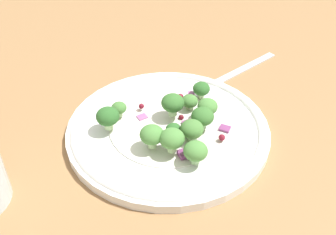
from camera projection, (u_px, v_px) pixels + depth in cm
name	position (u px, v px, depth cm)	size (l,w,h in cm)	color
ground_plane	(173.00, 150.00, 52.35)	(180.00, 180.00, 2.00)	olive
plate	(168.00, 129.00, 52.83)	(26.06, 26.06, 1.70)	white
dressing_pool	(168.00, 126.00, 52.55)	(15.12, 15.12, 0.20)	white
broccoli_floret_0	(152.00, 135.00, 47.77)	(2.89, 2.89, 2.93)	#ADD18E
broccoli_floret_1	(201.00, 89.00, 56.31)	(2.39, 2.39, 2.42)	#ADD18E
broccoli_floret_2	(192.00, 129.00, 49.44)	(2.87, 2.87, 2.90)	#8EB77A
broccoli_floret_3	(190.00, 102.00, 54.47)	(2.24, 2.24, 2.27)	#ADD18E
broccoli_floret_4	(169.00, 131.00, 50.11)	(1.99, 1.99, 2.01)	#ADD18E
broccoli_floret_5	(208.00, 107.00, 52.11)	(2.61, 2.61, 2.64)	#9EC684
broccoli_floret_6	(173.00, 103.00, 52.29)	(2.97, 2.97, 3.01)	#9EC684
broccoli_floret_7	(203.00, 117.00, 50.60)	(2.84, 2.84, 2.88)	#8EB77A
broccoli_floret_8	(119.00, 108.00, 52.92)	(1.99, 1.99, 2.02)	#ADD18E
broccoli_floret_9	(108.00, 117.00, 50.56)	(2.92, 2.92, 2.96)	#ADD18E
broccoli_floret_10	(196.00, 151.00, 46.06)	(2.80, 2.80, 2.84)	#8EB77A
broccoli_floret_11	(172.00, 139.00, 47.12)	(2.96, 2.96, 3.00)	#ADD18E
cranberry_0	(222.00, 137.00, 49.76)	(0.82, 0.82, 0.82)	maroon
cranberry_1	(184.00, 118.00, 53.35)	(0.71, 0.71, 0.71)	maroon
cranberry_2	(180.00, 97.00, 56.75)	(0.82, 0.82, 0.82)	maroon
cranberry_3	(198.00, 154.00, 47.78)	(0.91, 0.91, 0.91)	maroon
cranberry_4	(174.00, 140.00, 49.30)	(0.74, 0.74, 0.74)	#4C0A14
cranberry_5	(141.00, 106.00, 54.52)	(0.74, 0.74, 0.74)	maroon
onion_bit_0	(188.00, 124.00, 52.53)	(1.19, 1.23, 0.40)	#934C84
onion_bit_1	(184.00, 154.00, 47.83)	(1.35, 1.28, 0.54)	#843D75
onion_bit_2	(225.00, 129.00, 51.75)	(1.34, 1.14, 0.34)	#843D75
onion_bit_3	(197.00, 117.00, 53.22)	(1.02, 1.01, 0.52)	#A35B93
onion_bit_4	(142.00, 117.00, 53.78)	(1.09, 1.26, 0.32)	#A35B93
onion_bit_5	(192.00, 95.00, 57.35)	(0.95, 0.95, 0.52)	#A35B93
fork	(229.00, 75.00, 63.82)	(11.71, 16.54, 0.50)	silver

